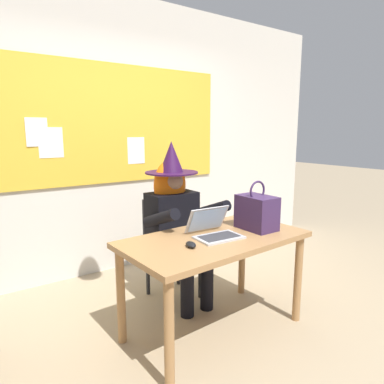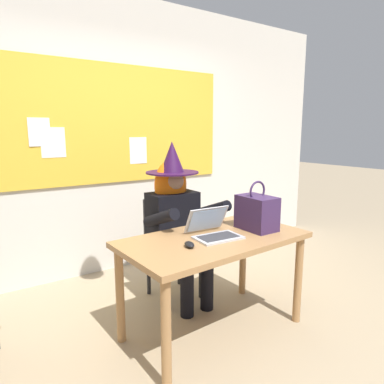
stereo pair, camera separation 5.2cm
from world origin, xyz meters
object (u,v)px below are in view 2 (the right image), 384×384
at_px(computer_mouse, 189,245).
at_px(chair_at_desk, 169,242).
at_px(laptop, 214,230).
at_px(person_costumed, 176,214).
at_px(handbag, 257,212).
at_px(desk_main, 214,249).

bearing_deg(computer_mouse, chair_at_desk, 84.22).
height_order(laptop, computer_mouse, laptop).
xyz_separation_m(laptop, computer_mouse, (-0.27, -0.09, -0.03)).
bearing_deg(laptop, person_costumed, 89.30).
bearing_deg(chair_at_desk, laptop, -5.75).
height_order(chair_at_desk, handbag, handbag).
xyz_separation_m(desk_main, laptop, (0.00, 0.01, 0.14)).
relative_size(desk_main, person_costumed, 0.98).
bearing_deg(person_costumed, computer_mouse, -25.18).
distance_m(desk_main, laptop, 0.14).
bearing_deg(handbag, desk_main, 175.64).
bearing_deg(laptop, computer_mouse, -157.35).
xyz_separation_m(chair_at_desk, person_costumed, (0.00, -0.12, 0.28)).
bearing_deg(desk_main, laptop, 79.87).
height_order(person_costumed, handbag, person_costumed).
distance_m(desk_main, chair_at_desk, 0.73).
relative_size(desk_main, laptop, 3.97).
relative_size(person_costumed, handbag, 3.70).
distance_m(chair_at_desk, laptop, 0.77).
distance_m(laptop, computer_mouse, 0.29).
bearing_deg(laptop, chair_at_desk, 90.36).
distance_m(person_costumed, handbag, 0.72).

